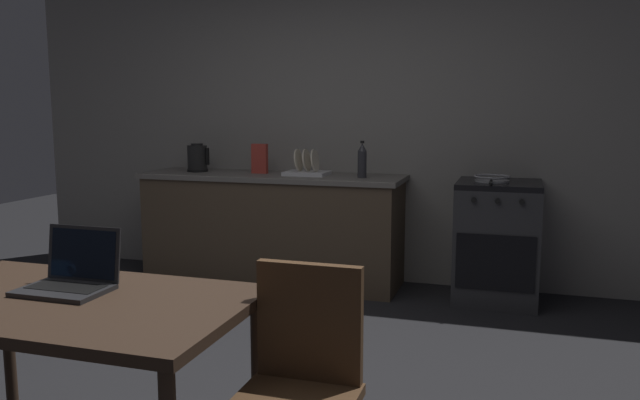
% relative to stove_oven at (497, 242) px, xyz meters
% --- Properties ---
extents(ground_plane, '(12.00, 12.00, 0.00)m').
position_rel_stove_oven_xyz_m(ground_plane, '(-1.28, -2.08, -0.45)').
color(ground_plane, black).
extents(back_wall, '(6.40, 0.10, 2.57)m').
position_rel_stove_oven_xyz_m(back_wall, '(-0.98, 0.35, 0.84)').
color(back_wall, gray).
rests_on(back_wall, ground_plane).
extents(kitchen_counter, '(2.16, 0.64, 0.90)m').
position_rel_stove_oven_xyz_m(kitchen_counter, '(-1.79, 0.00, 0.00)').
color(kitchen_counter, '#4C3D2D').
rests_on(kitchen_counter, ground_plane).
extents(stove_oven, '(0.60, 0.62, 0.90)m').
position_rel_stove_oven_xyz_m(stove_oven, '(0.00, 0.00, 0.00)').
color(stove_oven, '#2D2D30').
rests_on(stove_oven, ground_plane).
extents(dining_table, '(1.31, 0.77, 0.76)m').
position_rel_stove_oven_xyz_m(dining_table, '(-1.40, -2.97, 0.23)').
color(dining_table, '#332319').
rests_on(dining_table, ground_plane).
extents(chair, '(0.40, 0.40, 0.90)m').
position_rel_stove_oven_xyz_m(chair, '(-0.55, -2.87, 0.07)').
color(chair, '#4C331E').
rests_on(chair, ground_plane).
extents(laptop, '(0.32, 0.25, 0.23)m').
position_rel_stove_oven_xyz_m(laptop, '(-1.46, -2.87, 0.36)').
color(laptop, '#232326').
rests_on(laptop, dining_table).
extents(electric_kettle, '(0.19, 0.17, 0.24)m').
position_rel_stove_oven_xyz_m(electric_kettle, '(-2.47, 0.00, 0.56)').
color(electric_kettle, black).
rests_on(electric_kettle, kitchen_counter).
extents(bottle, '(0.07, 0.07, 0.28)m').
position_rel_stove_oven_xyz_m(bottle, '(-1.02, -0.05, 0.58)').
color(bottle, '#2D2D33').
rests_on(bottle, kitchen_counter).
extents(frying_pan, '(0.26, 0.43, 0.05)m').
position_rel_stove_oven_xyz_m(frying_pan, '(-0.05, -0.03, 0.47)').
color(frying_pan, gray).
rests_on(frying_pan, stove_oven).
extents(cereal_box, '(0.13, 0.05, 0.24)m').
position_rel_stove_oven_xyz_m(cereal_box, '(-1.91, 0.02, 0.57)').
color(cereal_box, '#B2382D').
rests_on(cereal_box, kitchen_counter).
extents(dish_rack, '(0.34, 0.26, 0.21)m').
position_rel_stove_oven_xyz_m(dish_rack, '(-1.49, 0.00, 0.50)').
color(dish_rack, silver).
rests_on(dish_rack, kitchen_counter).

